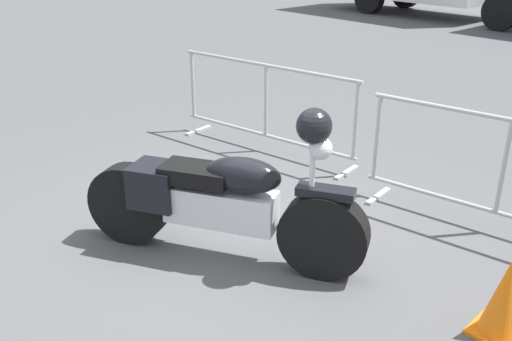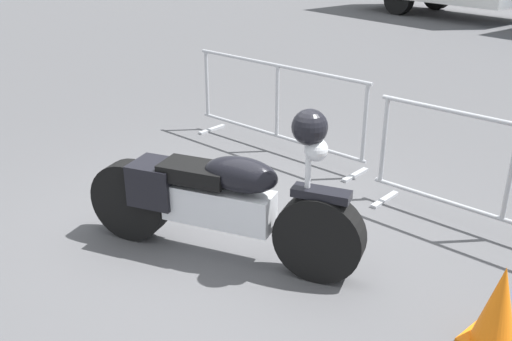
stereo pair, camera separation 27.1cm
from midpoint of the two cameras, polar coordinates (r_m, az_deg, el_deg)
The scene contains 5 objects.
ground_plane at distance 4.98m, azimuth -3.91°, elevation -7.24°, with size 120.00×120.00×0.00m, color #4C4C4F.
motorcycle at distance 4.56m, azimuth -5.28°, elevation -3.00°, with size 2.22×1.23×1.35m.
crowd_barrier_near at distance 6.76m, azimuth -0.15°, elevation 6.40°, with size 2.48×0.70×1.07m.
crowd_barrier_far at distance 5.27m, azimuth 22.11°, elevation -0.43°, with size 2.48×0.70×1.07m.
traffic_cone at distance 4.09m, azimuth 21.91°, elevation -11.79°, with size 0.34×0.34×0.59m.
Camera 1 is at (3.17, -2.88, 2.53)m, focal length 40.00 mm.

